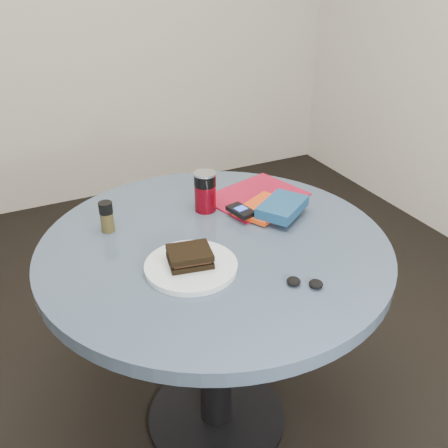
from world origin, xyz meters
name	(u,v)px	position (x,y,z in m)	size (l,w,h in m)	color
ground	(217,419)	(0.00, 0.00, 0.00)	(4.00, 4.00, 0.00)	black
table	(215,288)	(0.00, 0.00, 0.59)	(1.00, 1.00, 0.75)	black
plate	(191,266)	(-0.11, -0.10, 0.76)	(0.24, 0.24, 0.02)	white
sandwich	(190,256)	(-0.11, -0.09, 0.79)	(0.13, 0.11, 0.04)	black
soda_can	(205,192)	(0.06, 0.19, 0.81)	(0.09, 0.09, 0.13)	#65050F
pepper_grinder	(107,217)	(-0.26, 0.19, 0.80)	(0.05, 0.05, 0.09)	#443C1D
magazine	(256,196)	(0.24, 0.20, 0.75)	(0.31, 0.23, 0.01)	maroon
red_book	(264,208)	(0.22, 0.09, 0.76)	(0.18, 0.12, 0.02)	#DD4111
novel	(282,207)	(0.25, 0.04, 0.79)	(0.17, 0.11, 0.03)	navy
mp3_player	(241,211)	(0.13, 0.09, 0.78)	(0.07, 0.10, 0.02)	black
headphones	(305,283)	(0.11, -0.29, 0.76)	(0.09, 0.08, 0.02)	black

